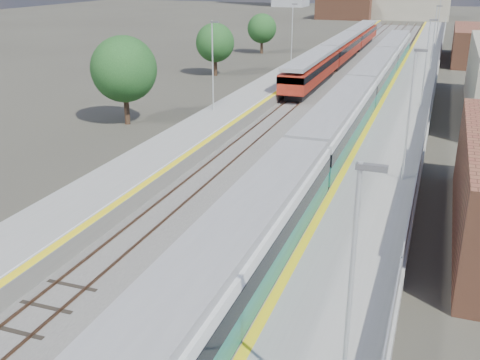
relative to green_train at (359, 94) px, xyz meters
The scene contains 10 objects.
ground 11.44m from the green_train, 97.69° to the left, with size 320.00×320.00×0.00m, color #47443A.
ballast_bed 14.29m from the green_train, 105.40° to the left, with size 10.50×155.00×0.06m, color #565451.
tracks 15.76m from the green_train, 101.65° to the left, with size 8.96×160.00×0.17m.
platform_right 14.22m from the green_train, 74.46° to the left, with size 4.70×155.00×8.52m.
platform_left 17.30m from the green_train, 127.80° to the left, with size 4.30×155.00×8.52m.
green_train is the anchor object (origin of this frame).
red_train 31.69m from the green_train, 102.76° to the left, with size 2.75×55.74×3.47m.
tree_a 20.20m from the green_train, 156.11° to the right, with size 5.49×5.49×7.44m.
tree_b 25.69m from the green_train, 141.35° to the left, with size 4.71×4.71×6.39m.
tree_c 41.77m from the green_train, 119.41° to the left, with size 4.48×4.48×6.07m.
Camera 1 is at (8.06, -9.93, 12.52)m, focal length 42.00 mm.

